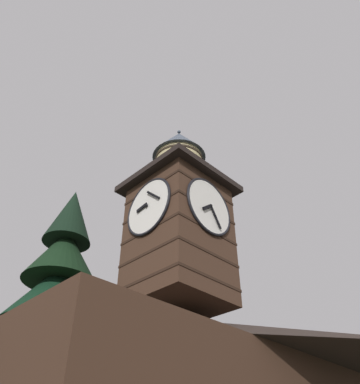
# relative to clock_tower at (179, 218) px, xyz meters

# --- Properties ---
(clock_tower) EXTENTS (3.71, 3.71, 8.31)m
(clock_tower) POSITION_rel_clock_tower_xyz_m (0.00, 0.00, 0.00)
(clock_tower) COLOR #422B1E
(clock_tower) RESTS_ON building_main
(pine_tree_behind) EXTENTS (6.55, 6.55, 13.09)m
(pine_tree_behind) POSITION_rel_clock_tower_xyz_m (2.08, -4.65, -5.20)
(pine_tree_behind) COLOR #473323
(pine_tree_behind) RESTS_ON ground_plane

